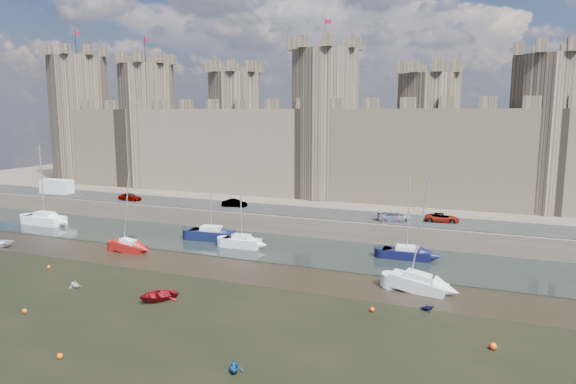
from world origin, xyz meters
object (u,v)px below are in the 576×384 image
(van, at_px, (57,187))
(sailboat_3, at_px, (407,253))
(car_2, at_px, (395,217))
(car_3, at_px, (442,218))
(car_0, at_px, (130,197))
(sailboat_1, at_px, (211,234))
(sailboat_4, at_px, (128,246))
(car_1, at_px, (235,203))
(sailboat_0, at_px, (45,219))
(sailboat_5, at_px, (418,283))
(sailboat_2, at_px, (241,241))

(van, bearing_deg, sailboat_3, -9.45)
(car_2, bearing_deg, car_3, -87.79)
(car_0, xyz_separation_m, sailboat_3, (43.25, -7.27, -2.42))
(car_0, distance_m, car_3, 46.04)
(sailboat_1, bearing_deg, sailboat_4, -132.73)
(car_1, xyz_separation_m, sailboat_4, (-4.54, -17.65, -2.38))
(car_3, height_order, van, van)
(car_3, bearing_deg, van, 85.24)
(car_1, distance_m, sailboat_0, 27.29)
(car_3, bearing_deg, sailboat_0, 96.35)
(car_1, xyz_separation_m, sailboat_3, (25.87, -8.64, -2.37))
(car_3, xyz_separation_m, sailboat_1, (-26.90, -10.06, -2.21))
(car_0, bearing_deg, sailboat_1, -110.20)
(sailboat_4, bearing_deg, van, 147.63)
(car_2, bearing_deg, car_1, 72.42)
(sailboat_5, bearing_deg, car_0, 167.21)
(car_1, relative_size, sailboat_2, 0.36)
(car_3, bearing_deg, car_1, 85.66)
(car_0, xyz_separation_m, sailboat_1, (19.11, -8.15, -2.27))
(car_0, relative_size, sailboat_3, 0.41)
(sailboat_4, xyz_separation_m, sailboat_5, (33.03, -0.91, 0.07))
(sailboat_4, bearing_deg, sailboat_1, 51.23)
(car_2, height_order, sailboat_0, sailboat_0)
(sailboat_4, bearing_deg, car_3, 27.59)
(car_2, bearing_deg, car_0, 75.57)
(car_2, height_order, sailboat_3, sailboat_3)
(van, xyz_separation_m, sailboat_3, (59.24, -8.45, -2.96))
(sailboat_2, bearing_deg, sailboat_1, 158.63)
(car_3, distance_m, sailboat_5, 19.25)
(sailboat_3, bearing_deg, sailboat_2, -174.64)
(car_1, xyz_separation_m, car_3, (28.63, 0.55, -0.01))
(car_0, relative_size, sailboat_0, 0.33)
(sailboat_0, relative_size, sailboat_5, 1.06)
(van, bearing_deg, sailboat_4, -32.54)
(sailboat_0, height_order, sailboat_1, sailboat_0)
(car_1, height_order, van, van)
(car_1, bearing_deg, sailboat_3, -120.26)
(car_1, relative_size, sailboat_1, 0.32)
(sailboat_1, bearing_deg, sailboat_5, -23.82)
(car_2, relative_size, car_3, 1.03)
(sailboat_2, bearing_deg, sailboat_3, 5.27)
(sailboat_0, height_order, sailboat_2, sailboat_0)
(sailboat_1, distance_m, sailboat_5, 28.25)
(sailboat_3, distance_m, sailboat_4, 31.72)
(car_0, bearing_deg, sailboat_3, -96.66)
(car_2, xyz_separation_m, car_3, (5.54, 1.69, -0.04))
(car_2, distance_m, van, 56.47)
(sailboat_2, bearing_deg, sailboat_4, -153.32)
(car_3, distance_m, sailboat_0, 54.85)
(van, height_order, sailboat_0, sailboat_0)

